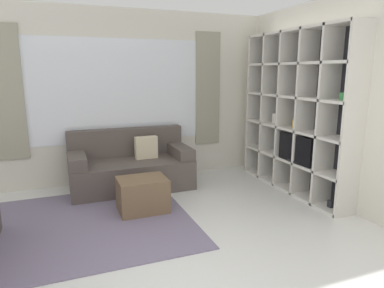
% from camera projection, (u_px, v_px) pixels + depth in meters
% --- Properties ---
extents(wall_back, '(6.18, 0.11, 2.70)m').
position_uv_depth(wall_back, '(117.00, 97.00, 5.40)').
color(wall_back, silver).
rests_on(wall_back, ground_plane).
extents(wall_right, '(0.07, 4.56, 2.70)m').
position_uv_depth(wall_right, '(321.00, 101.00, 4.74)').
color(wall_right, silver).
rests_on(wall_right, ground_plane).
extents(area_rug, '(2.57, 2.18, 0.01)m').
position_uv_depth(area_rug, '(79.00, 225.00, 3.97)').
color(area_rug, slate).
rests_on(area_rug, ground_plane).
extents(shelving_unit, '(0.35, 2.18, 2.33)m').
position_uv_depth(shelving_unit, '(297.00, 114.00, 4.97)').
color(shelving_unit, '#232328').
rests_on(shelving_unit, ground_plane).
extents(couch_main, '(1.79, 0.86, 0.88)m').
position_uv_depth(couch_main, '(131.00, 167.00, 5.22)').
color(couch_main, '#564C47').
rests_on(couch_main, ground_plane).
extents(ottoman, '(0.61, 0.47, 0.44)m').
position_uv_depth(ottoman, '(143.00, 195.00, 4.34)').
color(ottoman, brown).
rests_on(ottoman, ground_plane).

